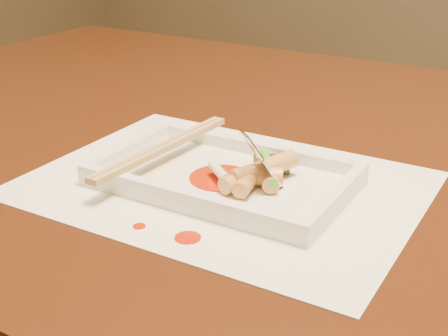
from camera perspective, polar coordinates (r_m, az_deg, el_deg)
The scene contains 22 objects.
table at distance 0.84m, azimuth 3.84°, elevation -3.33°, with size 1.40×0.90×0.75m.
placemat at distance 0.66m, azimuth 0.00°, elevation -1.50°, with size 0.40×0.30×0.00m, color white.
sauce_splatter_a at distance 0.56m, azimuth -3.34°, elevation -6.37°, with size 0.02×0.02×0.00m, color #B92005.
sauce_splatter_b at distance 0.58m, azimuth -7.76°, elevation -5.29°, with size 0.01×0.01×0.00m, color #B92005.
plate_base at distance 0.66m, azimuth 0.00°, elevation -1.12°, with size 0.26×0.16×0.01m, color white.
plate_rim_far at distance 0.71m, azimuth 3.01°, elevation 1.83°, with size 0.26×0.01×0.01m, color white.
plate_rim_near at distance 0.59m, azimuth -3.61°, elevation -2.72°, with size 0.26×0.01×0.01m, color white.
plate_rim_left at distance 0.72m, azimuth -8.58°, elevation 1.78°, with size 0.01×0.14×0.01m, color white.
plate_rim_right at distance 0.60m, azimuth 10.21°, elevation -2.63°, with size 0.01×0.14×0.01m, color white.
veg_piece at distance 0.67m, azimuth 4.32°, elevation 0.38°, with size 0.04×0.03×0.01m, color black.
scallion_white at distance 0.64m, azimuth -0.48°, elevation -0.30°, with size 0.01×0.01×0.04m, color #EAEACC.
scallion_green at distance 0.65m, azimuth 4.11°, elevation 0.10°, with size 0.01×0.01×0.09m, color green.
chopstick_a at distance 0.69m, azimuth -5.89°, elevation 1.95°, with size 0.01×0.22×0.01m, color tan.
chopstick_b at distance 0.69m, azimuth -5.35°, elevation 1.82°, with size 0.01×0.22×0.01m, color tan.
fork at distance 0.61m, azimuth 6.54°, elevation 4.75°, with size 0.09×0.10×0.14m, color silver, non-canonical shape.
sauce_blob_0 at distance 0.65m, azimuth -0.23°, elevation -0.90°, with size 0.07×0.07×0.00m, color #B92005.
rice_cake_0 at distance 0.63m, azimuth 4.22°, elevation -0.88°, with size 0.02×0.02×0.04m, color #E1B269.
rice_cake_1 at distance 0.62m, azimuth 2.06°, elevation -1.35°, with size 0.02×0.02×0.04m, color #E1B269.
rice_cake_2 at distance 0.65m, azimuth 4.84°, elevation 0.35°, with size 0.02×0.02×0.05m, color #E1B269.
rice_cake_3 at distance 0.62m, azimuth 1.64°, elevation -1.06°, with size 0.02×0.02×0.05m, color #E1B269.
rice_cake_4 at distance 0.63m, azimuth 3.35°, elevation -0.78°, with size 0.02×0.02×0.04m, color #E1B269.
rice_cake_5 at distance 0.62m, azimuth 2.23°, elevation -0.46°, with size 0.02×0.02×0.04m, color #E1B269.
Camera 1 is at (0.33, -0.68, 1.03)m, focal length 50.00 mm.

